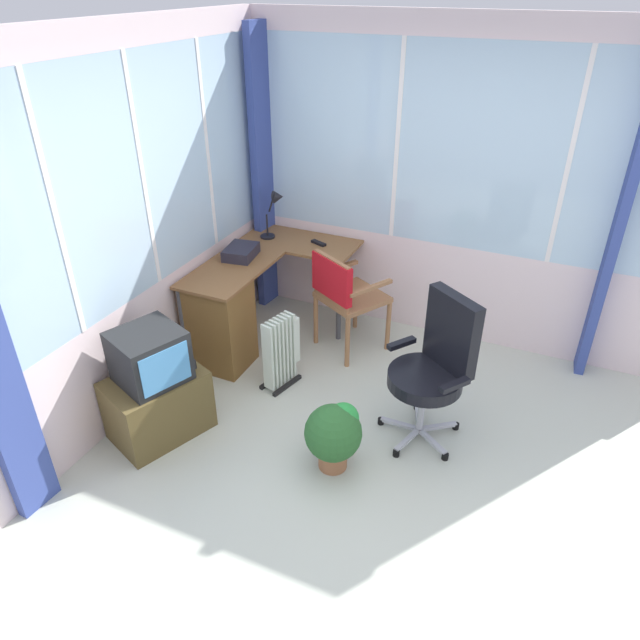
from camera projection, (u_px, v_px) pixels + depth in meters
The scene contains 14 objects.
ground at pixel (384, 483), 3.73m from camera, with size 4.81×4.85×0.06m, color beige.
north_window_panel at pixel (109, 244), 3.73m from camera, with size 3.81×0.07×2.59m.
east_window_panel at pixel (473, 195), 4.56m from camera, with size 0.07×3.85×2.59m.
curtain_corner at pixel (263, 177), 5.12m from camera, with size 0.26×0.07×2.49m, color #374994.
curtain_east_far at pixel (618, 225), 4.15m from camera, with size 0.26×0.07×2.49m, color #374994.
desk at pixel (228, 314), 4.68m from camera, with size 1.43×1.03×0.77m.
desk_lamp at pixel (276, 206), 5.05m from camera, with size 0.22×0.19×0.41m.
tv_remote at pixel (319, 243), 5.02m from camera, with size 0.04×0.15×0.02m, color black.
paper_tray at pixel (241, 252), 4.77m from camera, with size 0.30×0.23×0.09m, color #262430.
wooden_armchair at pixel (342, 290), 4.69m from camera, with size 0.66×0.66×0.90m.
office_chair at pixel (436, 361), 3.80m from camera, with size 0.60×0.61×1.06m.
tv_on_stand at pixel (156, 390), 3.92m from camera, with size 0.76×0.64×0.82m.
space_heater at pixel (282, 351), 4.44m from camera, with size 0.37×0.24×0.60m.
potted_plant at pixel (334, 433), 3.68m from camera, with size 0.37×0.37×0.47m.
Camera 1 is at (-2.59, -0.71, 2.80)m, focal length 32.43 mm.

